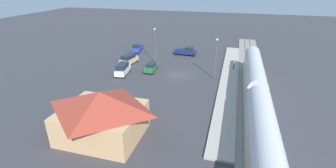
# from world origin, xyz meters

# --- Properties ---
(ground_plane) EXTENTS (200.00, 200.00, 0.00)m
(ground_plane) POSITION_xyz_m (0.00, 0.00, 0.00)
(ground_plane) COLOR #38383D
(railway_track) EXTENTS (4.80, 70.00, 0.30)m
(railway_track) POSITION_xyz_m (-14.00, 0.00, 0.09)
(railway_track) COLOR gray
(railway_track) RESTS_ON ground
(platform) EXTENTS (3.20, 46.00, 0.30)m
(platform) POSITION_xyz_m (-10.00, 0.00, 0.15)
(platform) COLOR #A8A399
(platform) RESTS_ON ground
(station_building) EXTENTS (10.01, 8.51, 5.90)m
(station_building) POSITION_xyz_m (4.00, 22.00, 3.08)
(station_building) COLOR tan
(station_building) RESTS_ON ground
(pedestrian_on_platform) EXTENTS (0.36, 0.36, 1.71)m
(pedestrian_on_platform) POSITION_xyz_m (-10.65, -5.76, 1.28)
(pedestrian_on_platform) COLOR #333338
(pedestrian_on_platform) RESTS_ON platform
(pickup_blue) EXTENTS (2.82, 5.65, 2.14)m
(pickup_blue) POSITION_xyz_m (14.26, -13.71, 1.03)
(pickup_blue) COLOR #283D9E
(pickup_blue) RESTS_ON ground
(suv_white) EXTENTS (2.62, 5.13, 2.22)m
(suv_white) POSITION_xyz_m (10.66, 2.66, 1.15)
(suv_white) COLOR white
(suv_white) RESTS_ON ground
(suv_tan) EXTENTS (2.79, 5.17, 2.22)m
(suv_tan) POSITION_xyz_m (12.12, -3.51, 1.15)
(suv_tan) COLOR #C6B284
(suv_tan) RESTS_ON ground
(pickup_navy) EXTENTS (5.46, 2.62, 2.14)m
(pickup_navy) POSITION_xyz_m (1.23, -13.79, 1.03)
(pickup_navy) COLOR navy
(pickup_navy) RESTS_ON ground
(sedan_green) EXTENTS (2.07, 4.59, 1.74)m
(sedan_green) POSITION_xyz_m (5.80, -0.63, 0.88)
(sedan_green) COLOR #236638
(sedan_green) RESTS_ON ground
(light_pole_near_platform) EXTENTS (0.44, 0.44, 7.82)m
(light_pole_near_platform) POSITION_xyz_m (-7.20, 0.04, 4.91)
(light_pole_near_platform) COLOR #515156
(light_pole_near_platform) RESTS_ON ground
(light_pole_lot_center) EXTENTS (0.44, 0.44, 7.91)m
(light_pole_lot_center) POSITION_xyz_m (6.64, -5.74, 4.97)
(light_pole_lot_center) COLOR #515156
(light_pole_lot_center) RESTS_ON ground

